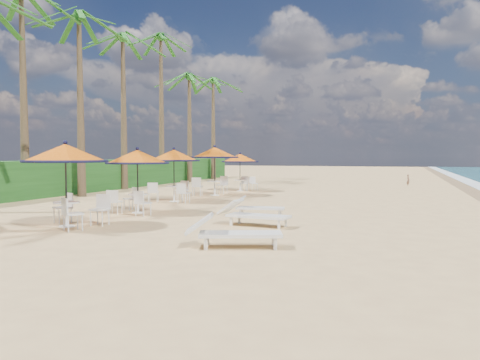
# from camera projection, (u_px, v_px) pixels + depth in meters

# --- Properties ---
(ground) EXTENTS (160.00, 160.00, 0.00)m
(ground) POSITION_uv_depth(u_px,v_px,m) (226.00, 234.00, 12.37)
(ground) COLOR tan
(ground) RESTS_ON ground
(scrub_hedge) EXTENTS (3.00, 40.00, 1.80)m
(scrub_hedge) POSITION_uv_depth(u_px,v_px,m) (77.00, 176.00, 27.14)
(scrub_hedge) COLOR #194716
(scrub_hedge) RESTS_ON ground
(station_0) EXTENTS (2.42, 2.42, 2.52)m
(station_0) POSITION_uv_depth(u_px,v_px,m) (68.00, 164.00, 13.54)
(station_0) COLOR black
(station_0) RESTS_ON ground
(station_1) EXTENTS (2.29, 2.29, 2.38)m
(station_1) POSITION_uv_depth(u_px,v_px,m) (136.00, 165.00, 16.76)
(station_1) COLOR black
(station_1) RESTS_ON ground
(station_2) EXTENTS (2.34, 2.34, 2.45)m
(station_2) POSITION_uv_depth(u_px,v_px,m) (174.00, 162.00, 20.90)
(station_2) COLOR black
(station_2) RESTS_ON ground
(station_3) EXTENTS (2.51, 2.61, 2.62)m
(station_3) POSITION_uv_depth(u_px,v_px,m) (214.00, 157.00, 24.22)
(station_3) COLOR black
(station_3) RESTS_ON ground
(station_4) EXTENTS (2.18, 2.18, 2.27)m
(station_4) POSITION_uv_depth(u_px,v_px,m) (241.00, 163.00, 27.25)
(station_4) COLOR black
(station_4) RESTS_ON ground
(lounger_near) EXTENTS (2.27, 1.36, 0.78)m
(lounger_near) POSITION_uv_depth(u_px,v_px,m) (230.00, 232.00, 10.51)
(lounger_near) COLOR white
(lounger_near) RESTS_ON ground
(lounger_mid) EXTENTS (2.21, 0.93, 0.77)m
(lounger_mid) POSITION_uv_depth(u_px,v_px,m) (251.00, 214.00, 13.79)
(lounger_mid) COLOR white
(lounger_mid) RESTS_ON ground
(lounger_far) EXTENTS (1.98, 0.89, 0.68)m
(lounger_far) POSITION_uv_depth(u_px,v_px,m) (255.00, 207.00, 16.09)
(lounger_far) COLOR white
(lounger_far) RESTS_ON ground
(palm_2) EXTENTS (5.00, 5.00, 9.80)m
(palm_2) POSITION_uv_depth(u_px,v_px,m) (21.00, 6.00, 21.54)
(palm_2) COLOR brown
(palm_2) RESTS_ON ground
(palm_3) EXTENTS (5.00, 5.00, 9.31)m
(palm_3) POSITION_uv_depth(u_px,v_px,m) (79.00, 27.00, 23.39)
(palm_3) COLOR brown
(palm_3) RESTS_ON ground
(palm_4) EXTENTS (5.00, 5.00, 9.50)m
(palm_4) POSITION_uv_depth(u_px,v_px,m) (123.00, 47.00, 28.42)
(palm_4) COLOR brown
(palm_4) RESTS_ON ground
(palm_5) EXTENTS (5.00, 5.00, 10.94)m
(palm_5) POSITION_uv_depth(u_px,v_px,m) (161.00, 46.00, 34.01)
(palm_5) COLOR brown
(palm_5) RESTS_ON ground
(palm_6) EXTENTS (5.00, 5.00, 8.49)m
(palm_6) POSITION_uv_depth(u_px,v_px,m) (189.00, 83.00, 36.56)
(palm_6) COLOR brown
(palm_6) RESTS_ON ground
(palm_7) EXTENTS (5.00, 5.00, 8.89)m
(palm_7) POSITION_uv_depth(u_px,v_px,m) (213.00, 87.00, 40.96)
(palm_7) COLOR brown
(palm_7) RESTS_ON ground
(person) EXTENTS (0.30, 0.35, 0.82)m
(person) POSITION_uv_depth(u_px,v_px,m) (408.00, 180.00, 32.30)
(person) COLOR brown
(person) RESTS_ON ground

